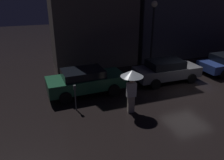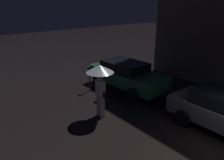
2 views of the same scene
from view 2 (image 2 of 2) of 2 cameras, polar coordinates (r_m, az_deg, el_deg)
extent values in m
cube|color=#1E5638|center=(11.27, 3.89, 0.95)|extent=(4.34, 1.88, 0.68)
cube|color=black|center=(11.23, 3.36, 3.80)|extent=(2.28, 1.60, 0.41)
cylinder|color=black|center=(11.16, 11.79, -1.52)|extent=(0.67, 0.22, 0.67)
cylinder|color=black|center=(9.95, 5.42, -3.90)|extent=(0.67, 0.22, 0.67)
cylinder|color=black|center=(12.87, 2.64, 1.83)|extent=(0.67, 0.22, 0.67)
cylinder|color=black|center=(11.83, -3.63, 0.15)|extent=(0.67, 0.22, 0.67)
cylinder|color=black|center=(9.87, 23.45, -5.96)|extent=(0.62, 0.22, 0.62)
cylinder|color=black|center=(8.53, 18.06, -9.39)|extent=(0.62, 0.22, 0.62)
cube|color=beige|center=(8.70, -2.98, -6.94)|extent=(0.33, 0.24, 0.83)
cube|color=white|center=(8.39, -3.07, -2.33)|extent=(0.47, 0.26, 0.69)
sphere|color=tan|center=(8.22, -3.13, 0.60)|extent=(0.22, 0.22, 0.22)
cylinder|color=black|center=(8.29, -3.11, -0.64)|extent=(0.02, 0.02, 0.80)
cone|color=silver|center=(8.11, -3.18, 2.97)|extent=(1.04, 1.04, 0.29)
cube|color=black|center=(8.27, -2.04, -3.94)|extent=(0.17, 0.12, 0.22)
cylinder|color=#4C5154|center=(11.05, -5.88, -0.23)|extent=(0.06, 0.06, 1.09)
cube|color=#4C5154|center=(10.84, -6.01, 3.00)|extent=(0.12, 0.10, 0.22)
camera|label=1|loc=(10.96, -62.42, 15.39)|focal=35.00mm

